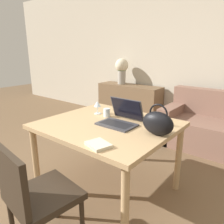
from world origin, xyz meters
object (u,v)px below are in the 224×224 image
chair (34,194)px  wine_glass (97,105)px  flower_vase (122,68)px  drinking_glass (107,113)px  laptop (122,117)px  handbag (158,123)px

chair → wine_glass: size_ratio=5.87×
wine_glass → flower_vase: 2.20m
chair → flower_vase: bearing=122.5°
drinking_glass → wine_glass: 0.16m
drinking_glass → flower_vase: 2.29m
laptop → drinking_glass: 0.26m
handbag → chair: bearing=-117.6°
chair → flower_vase: flower_vase is taller
drinking_glass → wine_glass: wine_glass is taller
chair → handbag: (0.46, 0.88, 0.37)m
laptop → wine_glass: (-0.39, 0.09, 0.04)m
chair → flower_vase: 3.29m
wine_glass → handbag: handbag is taller
handbag → flower_vase: (-1.86, 2.05, 0.20)m
laptop → flower_vase: size_ratio=0.69×
chair → laptop: size_ratio=2.36×
drinking_glass → wine_glass: bearing=173.9°
handbag → drinking_glass: bearing=168.8°
wine_glass → flower_vase: (-1.07, 1.91, 0.20)m
wine_glass → chair: bearing=-71.9°
laptop → wine_glass: 0.40m
handbag → laptop: bearing=172.7°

